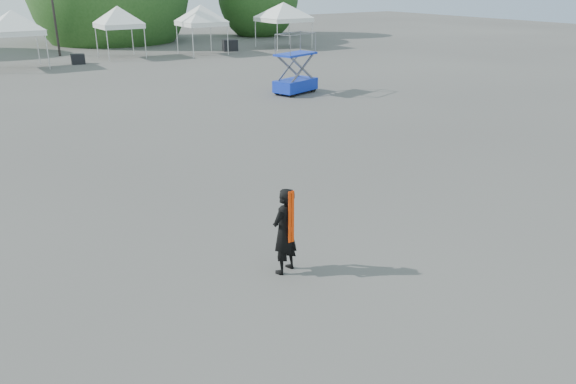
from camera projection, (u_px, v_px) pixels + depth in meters
ground at (265, 225)px, 12.28m from camera, size 120.00×120.00×0.00m
tent_e at (12, 15)px, 32.28m from camera, size 4.16×4.16×3.88m
tent_f at (117, 10)px, 36.70m from camera, size 3.79×3.79×3.88m
tent_g at (201, 9)px, 38.39m from camera, size 3.99×3.99×3.88m
tent_h at (283, 6)px, 42.10m from camera, size 4.71×4.71×3.88m
man at (285, 231)px, 10.05m from camera, size 0.69×0.57×1.62m
scissor_lift at (296, 64)px, 25.67m from camera, size 2.33×1.64×2.72m
crate_mid at (78, 59)px, 34.92m from camera, size 0.88×0.73×0.62m
crate_east at (230, 45)px, 41.14m from camera, size 1.21×1.06×0.80m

